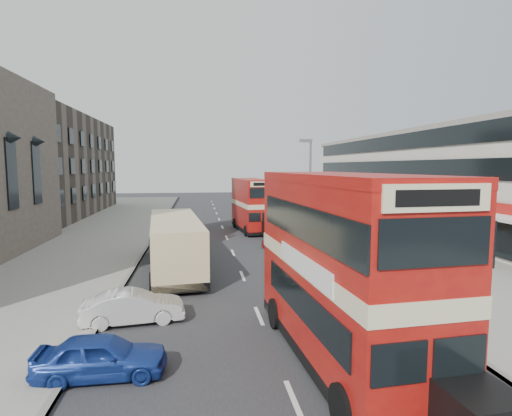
{
  "coord_description": "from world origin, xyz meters",
  "views": [
    {
      "loc": [
        -2.37,
        -13.49,
        5.98
      ],
      "look_at": [
        0.37,
        5.38,
        4.01
      ],
      "focal_mm": 28.37,
      "sensor_mm": 36.0,
      "label": 1
    }
  ],
  "objects_px": {
    "pedestrian_near": "(345,233)",
    "pedestrian_far": "(297,210)",
    "street_lamp": "(309,181)",
    "car_right_b": "(284,230)",
    "coach": "(175,242)",
    "bus_second": "(251,205)",
    "car_left_near": "(101,356)",
    "cyclist": "(272,231)",
    "car_right_a": "(292,238)",
    "car_left_front": "(133,307)",
    "bus_main": "(342,267)"
  },
  "relations": [
    {
      "from": "car_right_b",
      "to": "car_left_front",
      "type": "bearing_deg",
      "value": -31.95
    },
    {
      "from": "bus_second",
      "to": "car_right_b",
      "type": "bearing_deg",
      "value": 122.25
    },
    {
      "from": "coach",
      "to": "car_left_near",
      "type": "xyz_separation_m",
      "value": [
        -1.44,
        -11.98,
        -1.03
      ]
    },
    {
      "from": "coach",
      "to": "car_left_front",
      "type": "xyz_separation_m",
      "value": [
        -1.17,
        -7.96,
        -1.02
      ]
    },
    {
      "from": "car_left_near",
      "to": "car_left_front",
      "type": "bearing_deg",
      "value": -3.9
    },
    {
      "from": "pedestrian_near",
      "to": "pedestrian_far",
      "type": "distance_m",
      "value": 15.39
    },
    {
      "from": "car_right_b",
      "to": "car_left_near",
      "type": "bearing_deg",
      "value": -28.02
    },
    {
      "from": "cyclist",
      "to": "pedestrian_far",
      "type": "bearing_deg",
      "value": 73.84
    },
    {
      "from": "bus_second",
      "to": "pedestrian_near",
      "type": "height_order",
      "value": "bus_second"
    },
    {
      "from": "street_lamp",
      "to": "car_left_near",
      "type": "relative_size",
      "value": 2.23
    },
    {
      "from": "bus_second",
      "to": "pedestrian_far",
      "type": "relative_size",
      "value": 4.71
    },
    {
      "from": "car_left_near",
      "to": "pedestrian_near",
      "type": "relative_size",
      "value": 2.37
    },
    {
      "from": "car_left_near",
      "to": "pedestrian_far",
      "type": "bearing_deg",
      "value": -22.96
    },
    {
      "from": "car_left_near",
      "to": "cyclist",
      "type": "relative_size",
      "value": 1.74
    },
    {
      "from": "car_left_front",
      "to": "cyclist",
      "type": "relative_size",
      "value": 1.82
    },
    {
      "from": "bus_second",
      "to": "cyclist",
      "type": "relative_size",
      "value": 4.09
    },
    {
      "from": "bus_second",
      "to": "car_left_near",
      "type": "distance_m",
      "value": 26.54
    },
    {
      "from": "cyclist",
      "to": "pedestrian_near",
      "type": "bearing_deg",
      "value": -24.32
    },
    {
      "from": "car_right_b",
      "to": "cyclist",
      "type": "distance_m",
      "value": 2.05
    },
    {
      "from": "pedestrian_near",
      "to": "bus_main",
      "type": "bearing_deg",
      "value": 30.87
    },
    {
      "from": "car_right_a",
      "to": "pedestrian_near",
      "type": "relative_size",
      "value": 2.98
    },
    {
      "from": "pedestrian_near",
      "to": "pedestrian_far",
      "type": "bearing_deg",
      "value": -128.41
    },
    {
      "from": "bus_main",
      "to": "pedestrian_near",
      "type": "relative_size",
      "value": 6.6
    },
    {
      "from": "street_lamp",
      "to": "car_right_b",
      "type": "relative_size",
      "value": 2.04
    },
    {
      "from": "bus_main",
      "to": "car_right_b",
      "type": "bearing_deg",
      "value": -101.55
    },
    {
      "from": "coach",
      "to": "car_right_a",
      "type": "height_order",
      "value": "coach"
    },
    {
      "from": "street_lamp",
      "to": "car_right_b",
      "type": "bearing_deg",
      "value": 125.01
    },
    {
      "from": "pedestrian_near",
      "to": "pedestrian_far",
      "type": "relative_size",
      "value": 0.85
    },
    {
      "from": "bus_second",
      "to": "car_right_a",
      "type": "bearing_deg",
      "value": 98.18
    },
    {
      "from": "car_left_front",
      "to": "cyclist",
      "type": "xyz_separation_m",
      "value": [
        8.5,
        16.66,
        0.1
      ]
    },
    {
      "from": "street_lamp",
      "to": "bus_second",
      "type": "bearing_deg",
      "value": 126.76
    },
    {
      "from": "bus_second",
      "to": "cyclist",
      "type": "xyz_separation_m",
      "value": [
        1.09,
        -4.66,
        -1.73
      ]
    },
    {
      "from": "bus_second",
      "to": "pedestrian_near",
      "type": "xyz_separation_m",
      "value": [
        6.18,
        -7.73,
        -1.54
      ]
    },
    {
      "from": "car_right_b",
      "to": "bus_main",
      "type": "bearing_deg",
      "value": -11.32
    },
    {
      "from": "coach",
      "to": "car_left_front",
      "type": "distance_m",
      "value": 8.11
    },
    {
      "from": "car_right_b",
      "to": "pedestrian_far",
      "type": "relative_size",
      "value": 2.2
    },
    {
      "from": "street_lamp",
      "to": "coach",
      "type": "distance_m",
      "value": 13.37
    },
    {
      "from": "bus_main",
      "to": "car_right_a",
      "type": "bearing_deg",
      "value": -102.27
    },
    {
      "from": "car_left_near",
      "to": "cyclist",
      "type": "bearing_deg",
      "value": -23.0
    },
    {
      "from": "coach",
      "to": "car_right_a",
      "type": "distance_m",
      "value": 9.85
    },
    {
      "from": "bus_second",
      "to": "coach",
      "type": "distance_m",
      "value": 14.76
    },
    {
      "from": "bus_second",
      "to": "car_left_front",
      "type": "relative_size",
      "value": 2.25
    },
    {
      "from": "bus_main",
      "to": "bus_second",
      "type": "bearing_deg",
      "value": -95.11
    },
    {
      "from": "coach",
      "to": "cyclist",
      "type": "distance_m",
      "value": 11.41
    },
    {
      "from": "bus_main",
      "to": "car_right_b",
      "type": "height_order",
      "value": "bus_main"
    },
    {
      "from": "car_right_b",
      "to": "coach",
      "type": "bearing_deg",
      "value": -43.83
    },
    {
      "from": "street_lamp",
      "to": "car_right_a",
      "type": "relative_size",
      "value": 1.77
    },
    {
      "from": "bus_second",
      "to": "pedestrian_far",
      "type": "bearing_deg",
      "value": -135.08
    },
    {
      "from": "car_left_near",
      "to": "pedestrian_far",
      "type": "xyz_separation_m",
      "value": [
        13.98,
        33.0,
        0.44
      ]
    },
    {
      "from": "car_right_a",
      "to": "pedestrian_far",
      "type": "bearing_deg",
      "value": 171.12
    }
  ]
}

